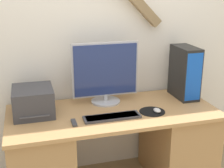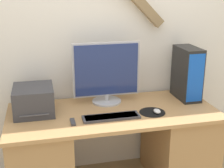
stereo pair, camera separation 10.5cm
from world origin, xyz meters
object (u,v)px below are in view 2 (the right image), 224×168
at_px(monitor, 106,73).
at_px(mouse, 157,111).
at_px(printer, 34,100).
at_px(keyboard, 111,117).
at_px(remote_control, 73,122).
at_px(computer_tower, 187,73).

distance_m(monitor, mouse, 0.55).
bearing_deg(monitor, printer, -170.90).
relative_size(monitor, keyboard, 1.30).
height_order(keyboard, mouse, mouse).
relative_size(keyboard, mouse, 5.70).
distance_m(printer, remote_control, 0.40).
distance_m(keyboard, mouse, 0.38).
xyz_separation_m(computer_tower, remote_control, (-1.07, -0.30, -0.23)).
height_order(monitor, printer, monitor).
bearing_deg(keyboard, remote_control, -176.33).
relative_size(computer_tower, printer, 1.32).
relative_size(mouse, computer_tower, 0.17).
distance_m(mouse, computer_tower, 0.52).
distance_m(mouse, remote_control, 0.69).
distance_m(monitor, printer, 0.65).
xyz_separation_m(monitor, mouse, (0.34, -0.35, -0.25)).
bearing_deg(printer, remote_control, -43.89).
relative_size(monitor, computer_tower, 1.24).
distance_m(monitor, keyboard, 0.44).
bearing_deg(printer, keyboard, -23.20).
bearing_deg(mouse, computer_tower, 35.90).
distance_m(mouse, printer, 1.00).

